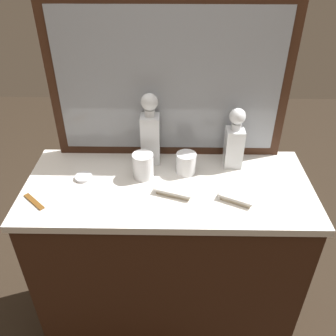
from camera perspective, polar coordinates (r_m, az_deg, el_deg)
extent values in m
plane|color=#2D2319|center=(2.15, 0.00, -22.72)|extent=(6.00, 6.00, 0.00)
cube|color=#381E11|center=(1.78, 0.00, -14.92)|extent=(1.13, 0.50, 0.90)
cube|color=silver|center=(1.46, 0.00, -3.06)|extent=(1.17, 0.52, 0.03)
cube|color=#381E11|center=(1.50, 0.16, 13.52)|extent=(1.00, 0.03, 0.68)
cube|color=gray|center=(1.49, 0.15, 13.31)|extent=(0.92, 0.01, 0.60)
cube|color=white|center=(1.54, -2.80, 4.64)|extent=(0.08, 0.08, 0.22)
cube|color=brown|center=(1.57, -2.75, 3.18)|extent=(0.07, 0.07, 0.13)
cylinder|color=white|center=(1.48, -2.93, 8.81)|extent=(0.04, 0.04, 0.03)
sphere|color=white|center=(1.46, -2.99, 10.49)|extent=(0.07, 0.07, 0.07)
cube|color=white|center=(1.55, 10.44, 3.21)|extent=(0.08, 0.08, 0.17)
cube|color=brown|center=(1.57, 10.32, 2.22)|extent=(0.06, 0.06, 0.11)
cylinder|color=white|center=(1.50, 10.84, 6.54)|extent=(0.04, 0.04, 0.03)
sphere|color=white|center=(1.48, 11.03, 8.10)|extent=(0.07, 0.07, 0.07)
cylinder|color=white|center=(1.50, 2.90, 0.77)|extent=(0.08, 0.08, 0.09)
cylinder|color=silver|center=(1.52, 2.86, -0.46)|extent=(0.08, 0.08, 0.01)
cylinder|color=white|center=(1.47, -4.00, 0.38)|extent=(0.09, 0.09, 0.11)
cylinder|color=silver|center=(1.50, -3.93, -1.13)|extent=(0.08, 0.08, 0.01)
cube|color=#B7A88C|center=(1.40, 1.06, -3.82)|extent=(0.15, 0.10, 0.01)
cube|color=beige|center=(1.40, 1.07, -3.43)|extent=(0.16, 0.11, 0.01)
cube|color=#B7A88C|center=(1.39, 10.90, -4.93)|extent=(0.13, 0.09, 0.01)
cube|color=beige|center=(1.39, 10.95, -4.55)|extent=(0.14, 0.10, 0.01)
cylinder|color=silver|center=(1.52, -13.33, -1.45)|extent=(0.07, 0.07, 0.01)
cube|color=brown|center=(1.46, -20.61, -5.04)|extent=(0.10, 0.10, 0.01)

